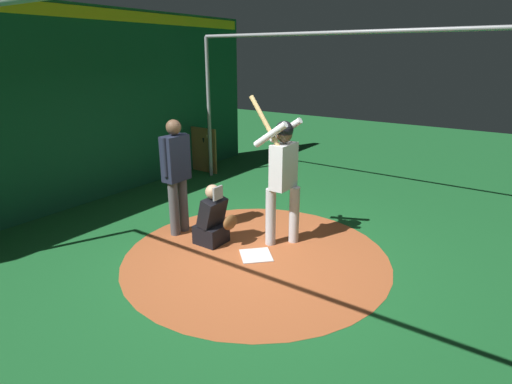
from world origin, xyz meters
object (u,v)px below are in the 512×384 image
Objects in this scene: home_plate at (256,255)px; catcher at (213,221)px; bat_rack at (198,150)px; batter at (283,171)px; umpire at (176,171)px.

catcher is at bearing -178.80° from home_plate.
bat_rack is (-3.72, 2.89, 0.48)m from home_plate.
batter reaches higher than catcher.
bat_rack is (-2.27, 2.91, -0.52)m from umpire.
home_plate is 1.25m from batter.
batter reaches higher than home_plate.
bat_rack reaches higher than home_plate.
batter reaches higher than bat_rack.
catcher is 4.15m from bat_rack.
batter is 1.83× the size of bat_rack.
catcher is at bearing 0.40° from umpire.
bat_rack is at bearing 142.12° from home_plate.
home_plate is 0.46× the size of catcher.
umpire is at bearing -158.50° from batter.
home_plate is 0.24× the size of umpire.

